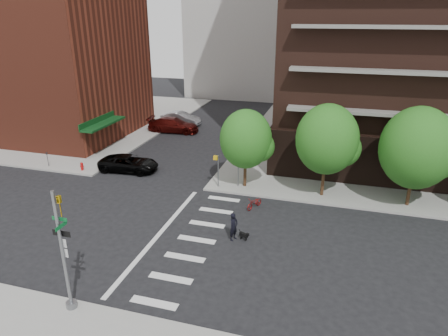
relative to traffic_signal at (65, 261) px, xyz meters
The scene contains 18 objects.
ground 7.98m from the traffic_signal, 86.42° to the left, with size 120.00×120.00×0.00m, color black.
sidewalk_ne 37.51m from the traffic_signal, 55.92° to the left, with size 39.00×33.00×0.15m, color gray.
sidewalk_nw 39.31m from the traffic_signal, 127.79° to the left, with size 31.00×33.00×0.15m, color gray.
crosswalk 8.40m from the traffic_signal, 70.35° to the left, with size 3.85×13.00×0.01m.
midrise_nw 34.19m from the traffic_signal, 130.18° to the left, with size 21.40×15.50×20.00m.
tree_a 16.66m from the traffic_signal, 74.39° to the left, with size 4.00×4.00×5.90m.
tree_b 19.20m from the traffic_signal, 56.79° to the left, with size 4.50×4.50×6.65m.
tree_c 23.02m from the traffic_signal, 44.16° to the left, with size 5.00×5.00×6.80m.
traffic_signal is the anchor object (origin of this frame).
pedestrian_signal 15.69m from the traffic_signal, 79.76° to the left, with size 2.18×0.67×2.60m.
fire_hydrant 18.42m from the traffic_signal, 123.26° to the left, with size 0.24×0.24×0.73m.
parking_meter 20.49m from the traffic_signal, 131.50° to the left, with size 0.10×0.08×1.32m.
parked_car_black 17.85m from the traffic_signal, 110.37° to the left, with size 5.17×2.39×1.44m, color black.
parked_car_maroon 30.10m from the traffic_signal, 103.97° to the left, with size 5.90×2.40×1.71m, color #440B09.
parked_car_silver 33.30m from the traffic_signal, 103.24° to the left, with size 4.93×1.72×1.63m, color #A8AAAF.
scooter 14.19m from the traffic_signal, 64.73° to the left, with size 0.56×1.60×0.84m, color maroon.
dog_walker 10.08m from the traffic_signal, 55.32° to the left, with size 0.43×0.65×1.80m, color black.
dog 10.65m from the traffic_signal, 52.81° to the left, with size 0.66×0.42×0.56m.
Camera 1 is at (10.59, -19.97, 13.04)m, focal length 32.00 mm.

